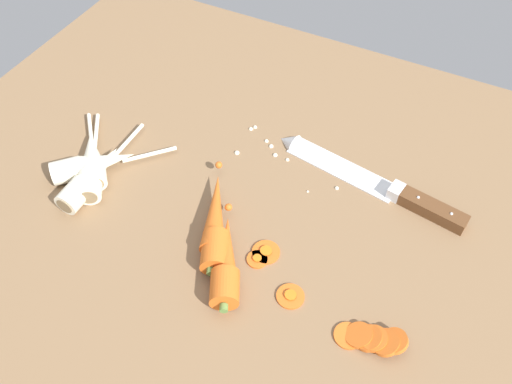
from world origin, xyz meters
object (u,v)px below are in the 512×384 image
object	(u,v)px
chefs_knife	(364,178)
parsnip_mid_right	(92,159)
whole_carrot_second	(226,262)
carrot_slice_stack	(371,338)
parsnip_back	(93,164)
parsnip_mid_left	(92,167)
carrot_slice_stray_mid	(266,251)
carrot_slice_stray_near	(257,259)
parsnip_front	(92,176)
whole_carrot	(214,223)
carrot_slice_stray_far	(290,296)

from	to	relation	value
chefs_knife	parsnip_mid_right	distance (cm)	46.07
whole_carrot_second	carrot_slice_stack	world-z (taller)	whole_carrot_second
chefs_knife	parsnip_back	size ratio (longest dim) A/B	2.07
whole_carrot_second	parsnip_back	world-z (taller)	whole_carrot_second
parsnip_back	parsnip_mid_right	bearing A→B (deg)	134.81
parsnip_mid_right	parsnip_back	xyz separation A→B (cm)	(0.96, -0.97, -0.00)
parsnip_mid_left	parsnip_back	xyz separation A→B (cm)	(-0.07, 0.62, -0.00)
carrot_slice_stray_mid	parsnip_mid_right	bearing A→B (deg)	175.67
chefs_knife	carrot_slice_stray_near	xyz separation A→B (cm)	(-8.85, -22.34, -0.29)
parsnip_front	carrot_slice_stray_mid	world-z (taller)	parsnip_front
whole_carrot_second	carrot_slice_stray_near	world-z (taller)	whole_carrot_second
carrot_slice_stack	parsnip_front	bearing A→B (deg)	173.44
carrot_slice_stray_mid	carrot_slice_stack	bearing A→B (deg)	-18.98
whole_carrot_second	carrot_slice_stray_mid	xyz separation A→B (cm)	(3.87, 5.36, -1.74)
whole_carrot_second	parsnip_mid_right	bearing A→B (deg)	165.29
parsnip_back	parsnip_front	bearing A→B (deg)	-57.83
carrot_slice_stray_near	parsnip_front	bearing A→B (deg)	177.94
chefs_knife	parsnip_mid_right	xyz separation A→B (cm)	(-42.39, -17.99, 1.33)
whole_carrot	whole_carrot_second	distance (cm)	7.42
whole_carrot	parsnip_front	xyz separation A→B (cm)	(-22.86, -0.75, -0.12)
whole_carrot	parsnip_mid_right	bearing A→B (deg)	174.39
chefs_knife	carrot_slice_stray_mid	world-z (taller)	chefs_knife
carrot_slice_stray_mid	carrot_slice_stray_far	size ratio (longest dim) A/B	1.05
chefs_knife	whole_carrot_second	bearing A→B (deg)	-115.05
whole_carrot	parsnip_mid_left	bearing A→B (deg)	177.89
parsnip_mid_right	chefs_knife	bearing A→B (deg)	23.00
parsnip_front	carrot_slice_stray_mid	size ratio (longest dim) A/B	5.14
whole_carrot	parsnip_back	bearing A→B (deg)	176.45
carrot_slice_stack	carrot_slice_stray_far	bearing A→B (deg)	174.06
whole_carrot_second	carrot_slice_stray_mid	world-z (taller)	whole_carrot_second
whole_carrot	parsnip_mid_left	size ratio (longest dim) A/B	1.08
carrot_slice_stray_near	carrot_slice_stray_mid	distance (cm)	1.86
whole_carrot_second	parsnip_front	xyz separation A→B (cm)	(-27.88, 4.72, -0.12)
carrot_slice_stack	carrot_slice_stray_near	xyz separation A→B (cm)	(-19.36, 4.69, -0.59)
whole_carrot_second	carrot_slice_stray_near	bearing A→B (deg)	47.70
whole_carrot_second	carrot_slice_stray_mid	bearing A→B (deg)	54.17
parsnip_mid_left	carrot_slice_stray_near	distance (cm)	32.66
chefs_knife	carrot_slice_stray_mid	size ratio (longest dim) A/B	8.14
chefs_knife	parsnip_mid_left	size ratio (longest dim) A/B	1.89
carrot_slice_stray_far	carrot_slice_stray_mid	bearing A→B (deg)	141.13
parsnip_front	parsnip_mid_left	size ratio (longest dim) A/B	1.19
parsnip_back	carrot_slice_stray_mid	world-z (taller)	parsnip_back
whole_carrot_second	parsnip_front	size ratio (longest dim) A/B	0.77
carrot_slice_stray_far	whole_carrot_second	bearing A→B (deg)	-178.92
whole_carrot_second	carrot_slice_stack	bearing A→B (deg)	-2.76
parsnip_back	carrot_slice_stray_far	world-z (taller)	parsnip_back
whole_carrot_second	carrot_slice_stack	distance (cm)	22.69
whole_carrot	carrot_slice_stack	bearing A→B (deg)	-13.34
whole_carrot	parsnip_front	bearing A→B (deg)	-178.12
parsnip_front	carrot_slice_stray_mid	bearing A→B (deg)	1.17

